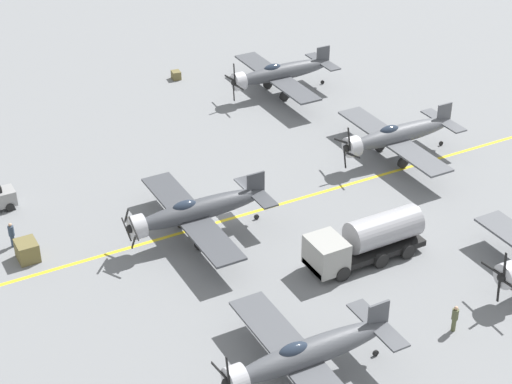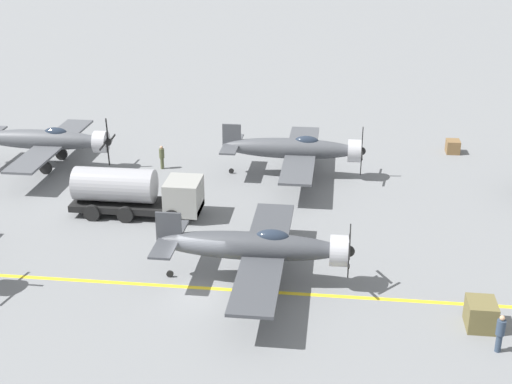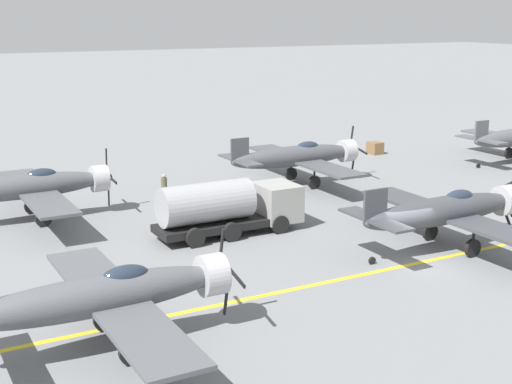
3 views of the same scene
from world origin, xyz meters
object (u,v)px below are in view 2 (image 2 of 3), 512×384
at_px(supply_crate_mid_lane, 481,314).
at_px(ground_crew_inspecting, 162,156).
at_px(supply_crate_outboard, 453,147).
at_px(airplane_mid_center, 258,247).
at_px(ground_crew_walking, 500,332).
at_px(airplane_mid_left, 296,149).
at_px(airplane_near_left, 47,140).
at_px(fuel_tanker, 137,192).

bearing_deg(supply_crate_mid_lane, ground_crew_inspecting, -133.62).
xyz_separation_m(ground_crew_inspecting, supply_crate_outboard, (-6.11, 21.34, -0.44)).
relative_size(airplane_mid_center, ground_crew_walking, 6.72).
bearing_deg(ground_crew_inspecting, airplane_mid_left, 87.87).
bearing_deg(airplane_mid_center, airplane_mid_left, 164.56).
distance_m(airplane_near_left, ground_crew_inspecting, 8.39).
bearing_deg(supply_crate_outboard, airplane_near_left, -77.34).
distance_m(airplane_mid_center, supply_crate_outboard, 25.15).
height_order(ground_crew_walking, ground_crew_inspecting, ground_crew_walking).
xyz_separation_m(airplane_mid_center, ground_crew_walking, (4.70, 11.00, -1.04)).
xyz_separation_m(airplane_mid_left, supply_crate_outboard, (-6.47, 11.66, -1.51)).
bearing_deg(fuel_tanker, airplane_mid_left, 130.36).
bearing_deg(supply_crate_mid_lane, airplane_mid_left, -151.84).
bearing_deg(ground_crew_walking, airplane_mid_center, -113.14).
bearing_deg(supply_crate_outboard, airplane_mid_center, -29.91).
relative_size(ground_crew_walking, ground_crew_inspecting, 1.03).
xyz_separation_m(airplane_mid_left, ground_crew_inspecting, (-0.36, -9.68, -1.07)).
bearing_deg(supply_crate_mid_lane, fuel_tanker, -118.58).
height_order(airplane_mid_left, ground_crew_walking, airplane_mid_left).
height_order(airplane_near_left, fuel_tanker, airplane_near_left).
bearing_deg(airplane_mid_center, fuel_tanker, -144.11).
relative_size(airplane_near_left, airplane_mid_left, 1.00).
distance_m(airplane_near_left, fuel_tanker, 11.64).
distance_m(airplane_mid_left, fuel_tanker, 12.07).
xyz_separation_m(ground_crew_walking, ground_crew_inspecting, (-20.35, -19.83, -0.03)).
distance_m(ground_crew_inspecting, supply_crate_outboard, 22.21).
bearing_deg(ground_crew_walking, airplane_near_left, -125.14).
height_order(ground_crew_walking, supply_crate_mid_lane, ground_crew_walking).
bearing_deg(ground_crew_walking, fuel_tanker, -122.19).
xyz_separation_m(airplane_near_left, ground_crew_inspecting, (-0.55, 8.30, -1.07)).
xyz_separation_m(airplane_near_left, airplane_mid_left, (-0.19, 17.98, 0.00)).
distance_m(fuel_tanker, ground_crew_walking, 22.86).
bearing_deg(ground_crew_walking, supply_crate_outboard, 176.72).
relative_size(airplane_near_left, supply_crate_mid_lane, 7.70).
distance_m(airplane_mid_center, ground_crew_walking, 12.00).
distance_m(ground_crew_walking, ground_crew_inspecting, 28.41).
bearing_deg(ground_crew_inspecting, ground_crew_walking, 44.26).
bearing_deg(airplane_near_left, supply_crate_mid_lane, 72.79).
bearing_deg(airplane_near_left, supply_crate_outboard, 118.36).
xyz_separation_m(fuel_tanker, supply_crate_mid_lane, (10.29, 18.88, -0.86)).
xyz_separation_m(fuel_tanker, ground_crew_walking, (12.17, 19.34, -0.54)).
height_order(airplane_mid_left, ground_crew_inspecting, airplane_mid_left).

